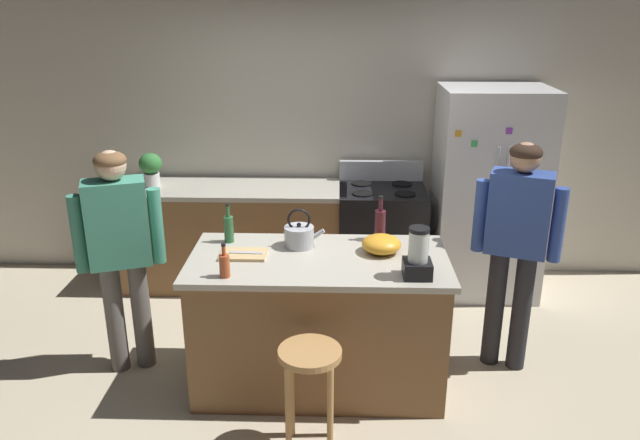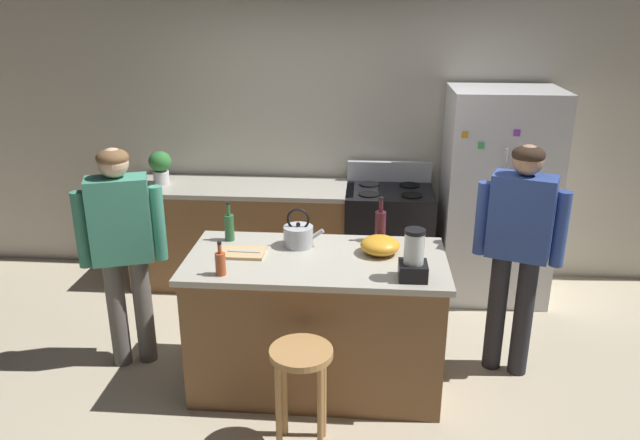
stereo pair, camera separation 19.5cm
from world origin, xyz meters
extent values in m
plane|color=beige|center=(0.00, 0.00, 0.00)|extent=(14.00, 14.00, 0.00)
cube|color=beige|center=(0.00, 1.95, 1.35)|extent=(8.00, 0.10, 2.70)
cube|color=brown|center=(0.00, 0.00, 0.45)|extent=(1.62, 0.78, 0.90)
cube|color=#B2AD9E|center=(0.00, 0.00, 0.92)|extent=(1.68, 0.84, 0.04)
cube|color=brown|center=(-0.80, 1.55, 0.45)|extent=(2.00, 0.64, 0.90)
cube|color=#B2AD9E|center=(-0.80, 1.55, 0.92)|extent=(2.00, 0.64, 0.04)
cube|color=silver|center=(1.43, 1.50, 0.91)|extent=(0.90, 0.70, 1.83)
cylinder|color=#B7BABF|center=(1.39, 1.13, 1.00)|extent=(0.02, 0.02, 0.82)
cylinder|color=#B7BABF|center=(1.47, 1.13, 1.00)|extent=(0.02, 0.02, 0.82)
cube|color=#3FB259|center=(1.19, 1.15, 1.43)|extent=(0.05, 0.01, 0.05)
cube|color=orange|center=(1.06, 1.15, 1.51)|extent=(0.05, 0.01, 0.05)
cube|color=purple|center=(1.45, 1.15, 1.54)|extent=(0.05, 0.01, 0.05)
cube|color=black|center=(0.51, 1.52, 0.47)|extent=(0.76, 0.64, 0.94)
cube|color=black|center=(0.51, 1.20, 0.42)|extent=(0.60, 0.01, 0.24)
cube|color=#B7BABF|center=(0.51, 1.81, 1.03)|extent=(0.76, 0.06, 0.18)
cylinder|color=black|center=(0.33, 1.37, 0.94)|extent=(0.18, 0.18, 0.01)
cylinder|color=black|center=(0.69, 1.37, 0.94)|extent=(0.18, 0.18, 0.01)
cylinder|color=black|center=(0.33, 1.67, 0.94)|extent=(0.18, 0.18, 0.01)
cylinder|color=black|center=(0.69, 1.67, 0.94)|extent=(0.18, 0.18, 0.01)
cylinder|color=#66605B|center=(-1.43, 0.12, 0.41)|extent=(0.17, 0.17, 0.81)
cylinder|color=#66605B|center=(-1.26, 0.18, 0.41)|extent=(0.17, 0.17, 0.81)
cube|color=#3F8C72|center=(-1.35, 0.15, 1.11)|extent=(0.45, 0.34, 0.59)
cylinder|color=#3F8C72|center=(-1.58, 0.06, 1.06)|extent=(0.11, 0.11, 0.53)
cylinder|color=#3F8C72|center=(-1.11, 0.23, 1.06)|extent=(0.11, 0.11, 0.53)
sphere|color=#D8AD8C|center=(-1.35, 0.15, 1.50)|extent=(0.25, 0.25, 0.20)
ellipsoid|color=brown|center=(-1.35, 0.15, 1.54)|extent=(0.27, 0.27, 0.12)
cylinder|color=#26262B|center=(1.42, 0.23, 0.44)|extent=(0.17, 0.17, 0.88)
cylinder|color=#26262B|center=(1.25, 0.29, 0.44)|extent=(0.17, 0.17, 0.88)
cube|color=#334C99|center=(1.33, 0.26, 1.16)|extent=(0.45, 0.35, 0.56)
cylinder|color=#334C99|center=(1.57, 0.17, 1.11)|extent=(0.12, 0.12, 0.51)
cylinder|color=#334C99|center=(1.10, 0.35, 1.11)|extent=(0.12, 0.12, 0.51)
sphere|color=tan|center=(1.33, 0.26, 1.55)|extent=(0.26, 0.26, 0.20)
ellipsoid|color=#332319|center=(1.33, 0.26, 1.58)|extent=(0.27, 0.27, 0.12)
cylinder|color=#B7844C|center=(-0.03, -0.68, 0.65)|extent=(0.36, 0.36, 0.04)
cylinder|color=#B7844C|center=(-0.14, -0.80, 0.32)|extent=(0.04, 0.04, 0.63)
cylinder|color=#B7844C|center=(0.09, -0.80, 0.32)|extent=(0.04, 0.04, 0.63)
cylinder|color=#B7844C|center=(-0.14, -0.56, 0.32)|extent=(0.04, 0.04, 0.63)
cylinder|color=#B7844C|center=(0.09, -0.56, 0.32)|extent=(0.04, 0.04, 0.63)
cylinder|color=silver|center=(-1.53, 1.55, 1.00)|extent=(0.14, 0.14, 0.12)
ellipsoid|color=#337A38|center=(-1.53, 1.55, 1.15)|extent=(0.20, 0.20, 0.18)
cube|color=black|center=(0.60, -0.26, 0.99)|extent=(0.17, 0.17, 0.10)
cylinder|color=silver|center=(0.60, -0.26, 1.13)|extent=(0.12, 0.12, 0.19)
cylinder|color=black|center=(0.60, -0.26, 1.24)|extent=(0.12, 0.12, 0.02)
cylinder|color=#B24C26|center=(-0.55, -0.30, 1.01)|extent=(0.06, 0.06, 0.14)
cylinder|color=#B24C26|center=(-0.55, -0.30, 1.11)|extent=(0.02, 0.02, 0.06)
cylinder|color=black|center=(-0.55, -0.30, 1.14)|extent=(0.03, 0.03, 0.02)
cylinder|color=#471923|center=(0.41, 0.33, 1.04)|extent=(0.08, 0.08, 0.21)
cylinder|color=#471923|center=(0.41, 0.33, 1.19)|extent=(0.03, 0.03, 0.09)
cylinder|color=black|center=(0.41, 0.33, 1.24)|extent=(0.03, 0.03, 0.02)
cylinder|color=#2D6638|center=(-0.62, 0.26, 1.03)|extent=(0.07, 0.07, 0.18)
cylinder|color=#2D6638|center=(-0.62, 0.26, 1.16)|extent=(0.03, 0.03, 0.08)
cylinder|color=black|center=(-0.62, 0.26, 1.20)|extent=(0.03, 0.03, 0.02)
ellipsoid|color=orange|center=(0.41, 0.10, 0.99)|extent=(0.26, 0.26, 0.12)
cylinder|color=#B7BABF|center=(-0.14, 0.19, 1.01)|extent=(0.20, 0.20, 0.14)
sphere|color=black|center=(-0.14, 0.19, 1.09)|extent=(0.03, 0.03, 0.03)
cylinder|color=#B7BABF|center=(-0.01, 0.19, 1.03)|extent=(0.09, 0.03, 0.08)
torus|color=black|center=(-0.14, 0.19, 1.13)|extent=(0.16, 0.02, 0.16)
cube|color=tan|center=(-0.49, 0.01, 0.95)|extent=(0.30, 0.20, 0.02)
cube|color=#B7BABF|center=(-0.47, 0.01, 0.96)|extent=(0.22, 0.04, 0.01)
camera|label=1|loc=(0.12, -3.63, 2.52)|focal=34.41mm
camera|label=2|loc=(0.32, -3.62, 2.52)|focal=34.41mm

